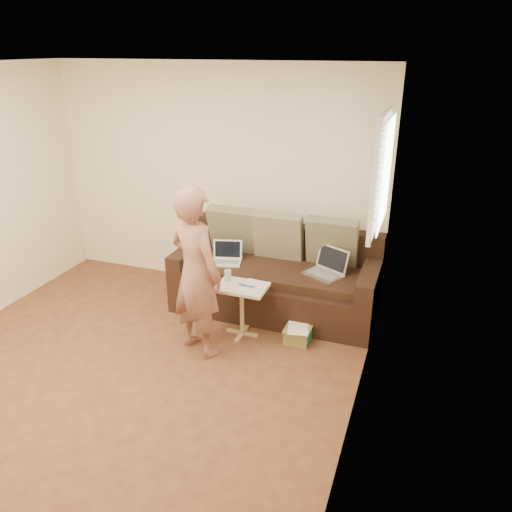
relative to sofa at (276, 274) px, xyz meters
name	(u,v)px	position (x,y,z in m)	size (l,w,h in m)	color
floor	(117,385)	(-0.90, -1.77, -0.42)	(4.50, 4.50, 0.00)	#532B1E
ceiling	(75,68)	(-0.90, -1.77, 2.18)	(4.50, 4.50, 0.00)	white
wall_back	(216,179)	(-0.90, 0.48, 0.87)	(4.00, 4.00, 0.00)	beige
wall_right	(357,285)	(1.10, -1.77, 0.87)	(4.50, 4.50, 0.00)	beige
window_blinds	(382,173)	(1.05, -0.27, 1.28)	(0.12, 0.88, 1.08)	white
sofa	(276,274)	(0.00, 0.00, 0.00)	(2.20, 0.95, 0.85)	black
pillow_left	(233,230)	(-0.60, 0.24, 0.37)	(0.55, 0.14, 0.55)	#5E6349
pillow_mid	(278,236)	(-0.05, 0.22, 0.37)	(0.55, 0.14, 0.55)	#777255
pillow_right	(332,242)	(0.55, 0.24, 0.37)	(0.55, 0.14, 0.55)	#5E6349
laptop_silver	(323,275)	(0.53, -0.05, 0.10)	(0.39, 0.28, 0.26)	#B7BABC
laptop_white	(226,263)	(-0.55, -0.10, 0.10)	(0.32, 0.23, 0.23)	white
person	(196,273)	(-0.45, -1.02, 0.40)	(0.60, 0.41, 1.64)	brown
side_table	(242,310)	(-0.16, -0.62, -0.15)	(0.50, 0.35, 0.55)	silver
drinking_glass	(228,276)	(-0.33, -0.57, 0.18)	(0.07, 0.07, 0.12)	silver
scissors	(247,286)	(-0.11, -0.62, 0.13)	(0.18, 0.10, 0.02)	silver
paper_on_table	(251,286)	(-0.07, -0.60, 0.13)	(0.21, 0.30, 0.00)	white
striped_box	(298,334)	(0.41, -0.58, -0.34)	(0.26, 0.26, 0.16)	orange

